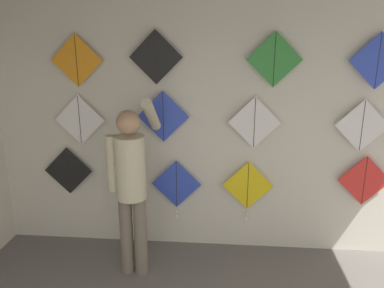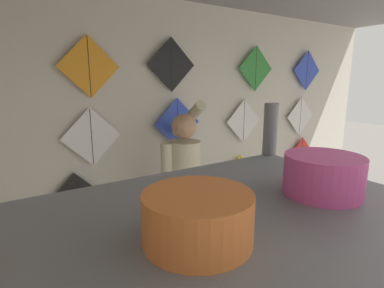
# 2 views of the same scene
# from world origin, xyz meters

# --- Properties ---
(back_panel) EXTENTS (5.60, 0.06, 2.80)m
(back_panel) POSITION_xyz_m (0.00, 3.35, 1.40)
(back_panel) COLOR beige
(back_panel) RESTS_ON ground
(shopkeeper) EXTENTS (0.46, 0.62, 1.81)m
(shopkeeper) POSITION_xyz_m (-0.77, 2.73, 1.02)
(shopkeeper) COLOR #726656
(shopkeeper) RESTS_ON ground
(kite_0) EXTENTS (0.55, 0.01, 0.55)m
(kite_0) POSITION_xyz_m (-1.63, 3.26, 0.88)
(kite_0) COLOR black
(kite_1) EXTENTS (0.55, 0.04, 0.69)m
(kite_1) POSITION_xyz_m (-0.39, 3.26, 0.74)
(kite_1) COLOR blue
(kite_2) EXTENTS (0.55, 0.04, 0.69)m
(kite_2) POSITION_xyz_m (0.40, 3.26, 0.75)
(kite_2) COLOR yellow
(kite_3) EXTENTS (0.55, 0.01, 0.55)m
(kite_3) POSITION_xyz_m (1.62, 3.26, 0.88)
(kite_3) COLOR red
(kite_4) EXTENTS (0.55, 0.01, 0.55)m
(kite_4) POSITION_xyz_m (-1.45, 3.26, 1.48)
(kite_4) COLOR white
(kite_5) EXTENTS (0.55, 0.01, 0.55)m
(kite_5) POSITION_xyz_m (-0.53, 3.26, 1.53)
(kite_5) COLOR blue
(kite_6) EXTENTS (0.55, 0.01, 0.55)m
(kite_6) POSITION_xyz_m (0.44, 3.26, 1.48)
(kite_6) COLOR white
(kite_7) EXTENTS (0.55, 0.01, 0.55)m
(kite_7) POSITION_xyz_m (1.53, 3.26, 1.47)
(kite_7) COLOR white
(kite_8) EXTENTS (0.55, 0.01, 0.55)m
(kite_8) POSITION_xyz_m (-1.42, 3.26, 2.11)
(kite_8) COLOR orange
(kite_9) EXTENTS (0.55, 0.01, 0.55)m
(kite_9) POSITION_xyz_m (-0.59, 3.26, 2.15)
(kite_9) COLOR black
(kite_10) EXTENTS (0.55, 0.01, 0.55)m
(kite_10) POSITION_xyz_m (0.60, 3.26, 2.13)
(kite_10) COLOR #338C38
(kite_11) EXTENTS (0.55, 0.01, 0.55)m
(kite_11) POSITION_xyz_m (1.60, 3.26, 2.12)
(kite_11) COLOR blue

